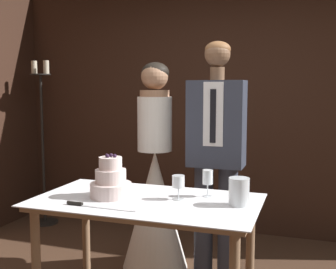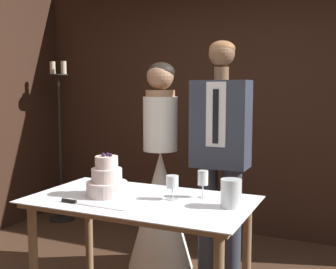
{
  "view_description": "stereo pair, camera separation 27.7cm",
  "coord_description": "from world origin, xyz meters",
  "px_view_note": "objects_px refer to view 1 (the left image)",
  "views": [
    {
      "loc": [
        0.74,
        -2.17,
        1.49
      ],
      "look_at": [
        -0.2,
        0.6,
        1.17
      ],
      "focal_mm": 45.0,
      "sensor_mm": 36.0,
      "label": 1
    },
    {
      "loc": [
        1.0,
        -2.06,
        1.49
      ],
      "look_at": [
        -0.2,
        0.6,
        1.17
      ],
      "focal_mm": 45.0,
      "sensor_mm": 36.0,
      "label": 2
    }
  ],
  "objects_px": {
    "cake_knife": "(88,205)",
    "bride": "(155,193)",
    "groom": "(216,148)",
    "wine_glass_near": "(208,179)",
    "hurricane_candle": "(239,192)",
    "candle_stand": "(43,148)",
    "cake_table": "(146,215)",
    "tiered_cake": "(111,182)",
    "wine_glass_middle": "(178,183)"
  },
  "relations": [
    {
      "from": "tiered_cake",
      "to": "candle_stand",
      "type": "distance_m",
      "value": 2.19
    },
    {
      "from": "wine_glass_near",
      "to": "hurricane_candle",
      "type": "bearing_deg",
      "value": -32.38
    },
    {
      "from": "cake_table",
      "to": "cake_knife",
      "type": "bearing_deg",
      "value": -136.03
    },
    {
      "from": "tiered_cake",
      "to": "groom",
      "type": "height_order",
      "value": "groom"
    },
    {
      "from": "groom",
      "to": "candle_stand",
      "type": "xyz_separation_m",
      "value": [
        -2.07,
        0.68,
        -0.18
      ]
    },
    {
      "from": "cake_table",
      "to": "bride",
      "type": "distance_m",
      "value": 0.87
    },
    {
      "from": "cake_table",
      "to": "hurricane_candle",
      "type": "height_order",
      "value": "hurricane_candle"
    },
    {
      "from": "wine_glass_near",
      "to": "groom",
      "type": "distance_m",
      "value": 0.65
    },
    {
      "from": "cake_table",
      "to": "groom",
      "type": "distance_m",
      "value": 0.92
    },
    {
      "from": "bride",
      "to": "wine_glass_near",
      "type": "bearing_deg",
      "value": -46.85
    },
    {
      "from": "groom",
      "to": "wine_glass_near",
      "type": "bearing_deg",
      "value": -82.38
    },
    {
      "from": "hurricane_candle",
      "to": "bride",
      "type": "xyz_separation_m",
      "value": [
        -0.81,
        0.77,
        -0.26
      ]
    },
    {
      "from": "bride",
      "to": "groom",
      "type": "bearing_deg",
      "value": -0.08
    },
    {
      "from": "groom",
      "to": "cake_knife",
      "type": "bearing_deg",
      "value": -115.67
    },
    {
      "from": "hurricane_candle",
      "to": "wine_glass_middle",
      "type": "bearing_deg",
      "value": 177.89
    },
    {
      "from": "cake_knife",
      "to": "candle_stand",
      "type": "distance_m",
      "value": 2.34
    },
    {
      "from": "hurricane_candle",
      "to": "bride",
      "type": "height_order",
      "value": "bride"
    },
    {
      "from": "bride",
      "to": "wine_glass_middle",
      "type": "bearing_deg",
      "value": -59.91
    },
    {
      "from": "tiered_cake",
      "to": "candle_stand",
      "type": "height_order",
      "value": "candle_stand"
    },
    {
      "from": "wine_glass_near",
      "to": "cake_knife",
      "type": "bearing_deg",
      "value": -143.52
    },
    {
      "from": "cake_table",
      "to": "tiered_cake",
      "type": "xyz_separation_m",
      "value": [
        -0.23,
        -0.02,
        0.2
      ]
    },
    {
      "from": "tiered_cake",
      "to": "cake_knife",
      "type": "distance_m",
      "value": 0.26
    },
    {
      "from": "cake_knife",
      "to": "groom",
      "type": "height_order",
      "value": "groom"
    },
    {
      "from": "groom",
      "to": "bride",
      "type": "bearing_deg",
      "value": 179.92
    },
    {
      "from": "bride",
      "to": "candle_stand",
      "type": "distance_m",
      "value": 1.71
    },
    {
      "from": "wine_glass_near",
      "to": "candle_stand",
      "type": "relative_size",
      "value": 0.1
    },
    {
      "from": "wine_glass_middle",
      "to": "bride",
      "type": "bearing_deg",
      "value": 120.09
    },
    {
      "from": "groom",
      "to": "hurricane_candle",
      "type": "bearing_deg",
      "value": -68.44
    },
    {
      "from": "cake_table",
      "to": "wine_glass_near",
      "type": "distance_m",
      "value": 0.45
    },
    {
      "from": "wine_glass_near",
      "to": "wine_glass_middle",
      "type": "height_order",
      "value": "wine_glass_near"
    },
    {
      "from": "cake_table",
      "to": "cake_knife",
      "type": "relative_size",
      "value": 3.12
    },
    {
      "from": "cake_knife",
      "to": "hurricane_candle",
      "type": "bearing_deg",
      "value": 21.46
    },
    {
      "from": "hurricane_candle",
      "to": "candle_stand",
      "type": "distance_m",
      "value": 2.78
    },
    {
      "from": "bride",
      "to": "hurricane_candle",
      "type": "bearing_deg",
      "value": -43.52
    },
    {
      "from": "cake_knife",
      "to": "hurricane_candle",
      "type": "relative_size",
      "value": 2.69
    },
    {
      "from": "wine_glass_middle",
      "to": "hurricane_candle",
      "type": "relative_size",
      "value": 0.92
    },
    {
      "from": "cake_table",
      "to": "wine_glass_middle",
      "type": "distance_m",
      "value": 0.28
    },
    {
      "from": "cake_table",
      "to": "tiered_cake",
      "type": "height_order",
      "value": "tiered_cake"
    },
    {
      "from": "wine_glass_near",
      "to": "groom",
      "type": "height_order",
      "value": "groom"
    },
    {
      "from": "groom",
      "to": "candle_stand",
      "type": "bearing_deg",
      "value": 161.91
    },
    {
      "from": "hurricane_candle",
      "to": "candle_stand",
      "type": "height_order",
      "value": "candle_stand"
    },
    {
      "from": "wine_glass_near",
      "to": "candle_stand",
      "type": "distance_m",
      "value": 2.52
    },
    {
      "from": "cake_table",
      "to": "candle_stand",
      "type": "height_order",
      "value": "candle_stand"
    },
    {
      "from": "cake_table",
      "to": "hurricane_candle",
      "type": "distance_m",
      "value": 0.59
    },
    {
      "from": "cake_knife",
      "to": "bride",
      "type": "relative_size",
      "value": 0.26
    },
    {
      "from": "hurricane_candle",
      "to": "groom",
      "type": "xyz_separation_m",
      "value": [
        -0.31,
        0.77,
        0.14
      ]
    },
    {
      "from": "wine_glass_middle",
      "to": "candle_stand",
      "type": "xyz_separation_m",
      "value": [
        -2.0,
        1.43,
        -0.07
      ]
    },
    {
      "from": "cake_table",
      "to": "wine_glass_middle",
      "type": "relative_size",
      "value": 9.17
    },
    {
      "from": "wine_glass_middle",
      "to": "candle_stand",
      "type": "bearing_deg",
      "value": 144.33
    },
    {
      "from": "groom",
      "to": "candle_stand",
      "type": "relative_size",
      "value": 1.04
    }
  ]
}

